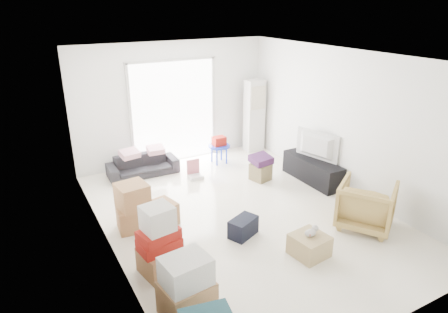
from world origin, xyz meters
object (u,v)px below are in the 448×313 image
television (314,156)px  wood_crate (309,245)px  tv_console (312,170)px  sofa (143,162)px  ac_tower (254,116)px  ottoman (261,172)px  kids_table (219,144)px  armchair (367,203)px

television → wood_crate: bearing=124.2°
tv_console → television: bearing=0.0°
tv_console → sofa: 3.57m
ac_tower → ottoman: size_ratio=4.96×
sofa → kids_table: 1.76m
ac_tower → sofa: (-2.90, -0.15, -0.59)m
television → sofa: (-2.95, 2.00, -0.25)m
ac_tower → television: bearing=-88.7°
armchair → ac_tower: bearing=-38.5°
television → ottoman: bearing=44.1°
ac_tower → wood_crate: (-1.71, -4.14, -0.72)m
ottoman → wood_crate: 2.69m
ac_tower → television: ac_tower is taller
sofa → ottoman: (2.05, -1.44, -0.11)m
sofa → wood_crate: (1.19, -3.99, -0.13)m
television → sofa: bearing=41.6°
ottoman → kids_table: (-0.31, 1.24, 0.27)m
kids_table → wood_crate: bearing=-98.2°
kids_table → tv_console: bearing=-55.8°
kids_table → television: bearing=-55.8°
television → armchair: 1.86m
ac_tower → armchair: size_ratio=2.03×
armchair → ottoman: armchair is taller
tv_console → armchair: armchair is taller
tv_console → sofa: sofa is taller
television → tv_console: bearing=-0.0°
ottoman → wood_crate: (-0.85, -2.55, -0.02)m
kids_table → sofa: bearing=173.2°
ac_tower → sofa: 2.97m
sofa → kids_table: kids_table is taller
sofa → kids_table: size_ratio=2.34×
ac_tower → ottoman: (-0.86, -1.59, -0.70)m
tv_console → armchair: size_ratio=1.67×
tv_console → kids_table: size_ratio=2.27×
ac_tower → television: 2.18m
ac_tower → armchair: 4.00m
armchair → wood_crate: size_ratio=1.80×
ottoman → tv_console: bearing=-31.6°
wood_crate → armchair: bearing=8.0°
armchair → kids_table: armchair is taller
tv_console → television: (0.00, 0.00, 0.30)m
tv_console → sofa: size_ratio=0.97×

